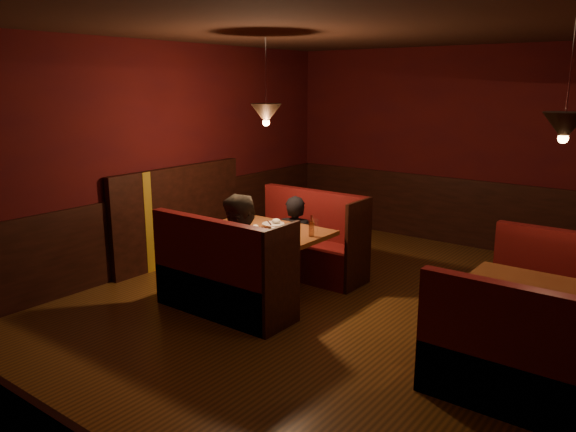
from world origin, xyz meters
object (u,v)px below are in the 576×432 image
Objects in this scene: main_bench_near at (221,284)px; second_table at (544,309)px; main_bench_far at (309,248)px; second_bench_near at (519,371)px; main_table at (268,244)px; second_bench_far at (565,306)px; diner_b at (243,238)px; diner_a at (295,224)px.

second_table is (2.96, 0.78, 0.20)m from main_bench_near.
main_bench_far reaches higher than second_bench_near.
main_table is 3.11m from second_bench_far.
main_bench_far is 1.21× the size of second_table.
diner_b is (-2.87, 0.20, 0.48)m from second_bench_near.
diner_b is at bearing 60.17° from main_bench_near.
main_bench_near is 3.37m from second_bench_far.
diner_a reaches higher than main_table.
main_table is 0.91× the size of main_bench_far.
diner_a is 0.87× the size of diner_b.
second_table is 0.90× the size of second_bench_near.
second_bench_far is at bearing 160.08° from diner_a.
second_bench_far is 1.54m from second_bench_near.
second_table is 0.90× the size of second_bench_far.
second_bench_near is at bearing -28.05° from main_bench_far.
second_table is 0.80m from second_bench_far.
second_bench_near is (2.99, -1.59, -0.01)m from main_bench_far.
diner_a reaches higher than second_bench_far.
second_table is 0.92× the size of diner_a.
main_table is 0.64m from diner_b.
second_table is at bearing 14.76° from main_bench_near.
diner_b is (0.18, -1.16, 0.10)m from diner_a.
second_bench_far is at bearing 13.95° from main_table.
second_table is at bearing 145.65° from diner_a.
diner_a reaches higher than second_bench_near.
second_bench_near is 1.02× the size of diner_a.
diner_b is at bearing 175.92° from second_bench_near.
second_bench_far is at bearing 90.00° from second_bench_near.
main_bench_near is 0.97× the size of diner_b.
diner_a reaches higher than main_bench_near.
main_bench_far is 0.97× the size of diner_b.
main_bench_near is at bearing -152.61° from second_bench_far.
diner_b is at bearing -84.92° from main_bench_far.
diner_b reaches higher than diner_a.
main_bench_far reaches higher than second_table.
main_table is 0.84m from main_bench_near.
diner_b reaches higher than second_bench_near.
main_bench_far reaches higher than main_table.
diner_b is (-2.87, -1.34, 0.48)m from second_bench_far.
second_table is at bearing -8.15° from diner_b.
second_table is at bearing -92.20° from second_bench_far.
second_table is 0.80× the size of diner_b.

